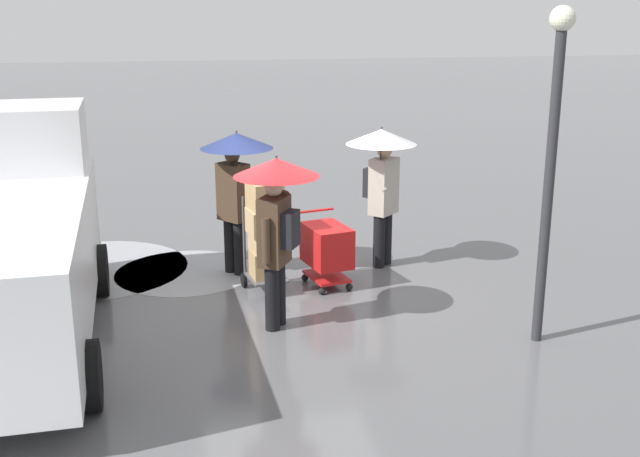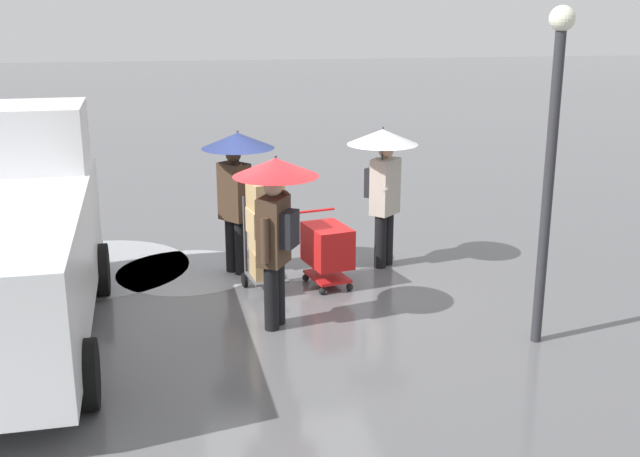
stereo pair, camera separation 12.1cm
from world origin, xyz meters
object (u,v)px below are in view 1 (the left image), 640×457
pedestrian_black_side (382,165)px  pedestrian_white_side (276,203)px  pedestrian_pink_side (235,169)px  street_lamp (552,144)px  cargo_van_parked_right (1,247)px  shopping_cart_vendor (327,247)px  hand_dolly_boxes (265,230)px

pedestrian_black_side → pedestrian_white_side: 2.69m
pedestrian_pink_side → street_lamp: 4.55m
cargo_van_parked_right → shopping_cart_vendor: (-4.04, -1.23, -0.61)m
pedestrian_white_side → pedestrian_pink_side: bearing=-80.5°
shopping_cart_vendor → street_lamp: 3.60m
pedestrian_white_side → street_lamp: street_lamp is taller
hand_dolly_boxes → pedestrian_white_side: size_ratio=0.73×
hand_dolly_boxes → pedestrian_pink_side: pedestrian_pink_side is taller
pedestrian_black_side → street_lamp: (-1.17, 2.97, 0.80)m
shopping_cart_vendor → hand_dolly_boxes: size_ratio=0.65×
pedestrian_black_side → pedestrian_pink_side: bearing=-0.7°
pedestrian_pink_side → street_lamp: street_lamp is taller
pedestrian_pink_side → street_lamp: bearing=137.9°
shopping_cart_vendor → street_lamp: size_ratio=0.26×
street_lamp → pedestrian_pink_side: bearing=-42.1°
cargo_van_parked_right → street_lamp: bearing=170.4°
hand_dolly_boxes → pedestrian_black_side: pedestrian_black_side is taller
pedestrian_white_side → shopping_cart_vendor: bearing=-123.9°
shopping_cart_vendor → pedestrian_pink_side: bearing=-31.3°
cargo_van_parked_right → street_lamp: (-6.17, 1.04, 1.19)m
cargo_van_parked_right → pedestrian_pink_side: bearing=-145.4°
pedestrian_pink_side → pedestrian_black_side: (-2.15, 0.03, -0.01)m
pedestrian_pink_side → cargo_van_parked_right: bearing=34.6°
shopping_cart_vendor → pedestrian_white_side: 1.84m
shopping_cart_vendor → hand_dolly_boxes: bearing=6.1°
pedestrian_pink_side → pedestrian_white_side: size_ratio=1.00×
shopping_cart_vendor → street_lamp: street_lamp is taller
hand_dolly_boxes → pedestrian_black_side: (-1.83, -0.79, 0.68)m
street_lamp → cargo_van_parked_right: bearing=-9.6°
shopping_cart_vendor → cargo_van_parked_right: bearing=17.0°
hand_dolly_boxes → street_lamp: (-3.00, 2.18, 1.48)m
pedestrian_black_side → pedestrian_white_side: size_ratio=1.00×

